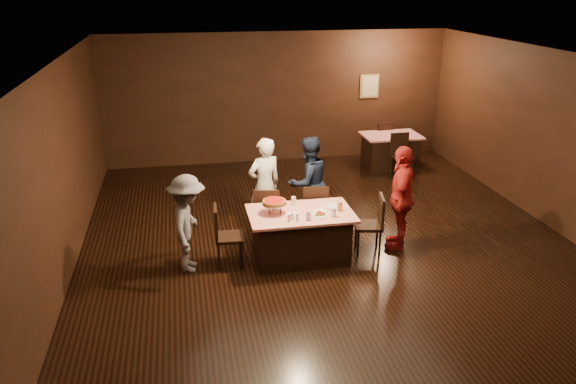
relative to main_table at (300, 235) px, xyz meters
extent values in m
plane|color=black|center=(0.56, 0.07, -0.39)|extent=(10.00, 10.00, 0.00)
cube|color=silver|center=(0.56, 0.07, 2.62)|extent=(8.00, 10.00, 0.04)
cube|color=black|center=(0.56, 5.07, 1.11)|extent=(8.00, 0.04, 3.00)
cube|color=black|center=(0.56, -4.93, 1.11)|extent=(8.00, 0.04, 3.00)
cube|color=black|center=(-3.44, 0.07, 1.11)|extent=(0.04, 10.00, 3.00)
cube|color=black|center=(4.56, 0.07, 1.11)|extent=(0.04, 10.00, 3.00)
cube|color=tan|center=(2.76, 5.04, 1.31)|extent=(0.46, 0.03, 0.56)
cube|color=beige|center=(2.76, 5.02, 1.31)|extent=(0.38, 0.01, 0.48)
cube|color=red|center=(0.00, 0.00, 0.00)|extent=(1.60, 1.00, 0.77)
cube|color=red|center=(2.99, 4.02, 0.00)|extent=(1.30, 0.90, 0.77)
cube|color=black|center=(-0.40, 0.75, 0.09)|extent=(0.50, 0.50, 0.95)
cube|color=black|center=(0.40, 0.75, 0.09)|extent=(0.47, 0.47, 0.95)
cube|color=black|center=(-1.10, 0.00, 0.09)|extent=(0.44, 0.44, 0.95)
cube|color=black|center=(1.10, 0.00, 0.09)|extent=(0.50, 0.50, 0.95)
cube|color=black|center=(2.99, 3.32, 0.09)|extent=(0.43, 0.43, 0.95)
cube|color=black|center=(2.99, 4.62, 0.09)|extent=(0.47, 0.47, 0.95)
imported|color=silver|center=(-0.38, 1.14, 0.44)|extent=(0.70, 0.58, 1.65)
imported|color=black|center=(0.38, 1.14, 0.43)|extent=(0.97, 0.88, 1.63)
imported|color=slate|center=(-1.70, -0.03, 0.36)|extent=(0.70, 1.04, 1.49)
imported|color=#AD1E1C|center=(1.65, 0.09, 0.47)|extent=(0.80, 1.08, 1.71)
cylinder|color=black|center=(-0.40, 0.15, 0.46)|extent=(0.01, 0.01, 0.15)
cylinder|color=black|center=(-0.49, 0.00, 0.46)|extent=(0.01, 0.01, 0.15)
cylinder|color=black|center=(-0.31, 0.00, 0.46)|extent=(0.01, 0.01, 0.15)
cylinder|color=silver|center=(-0.40, 0.05, 0.54)|extent=(0.38, 0.38, 0.01)
cylinder|color=#B27233|center=(-0.40, 0.05, 0.57)|extent=(0.35, 0.35, 0.05)
cylinder|color=#A5140C|center=(-0.40, 0.05, 0.60)|extent=(0.30, 0.30, 0.01)
cylinder|color=white|center=(0.25, -0.18, 0.39)|extent=(0.25, 0.25, 0.01)
cylinder|color=#B27233|center=(0.25, -0.18, 0.42)|extent=(0.18, 0.18, 0.04)
cylinder|color=#A5140C|center=(0.25, -0.18, 0.44)|extent=(0.14, 0.14, 0.01)
cylinder|color=white|center=(0.55, 0.15, 0.39)|extent=(0.25, 0.25, 0.01)
cylinder|color=silver|center=(0.05, -0.30, 0.46)|extent=(0.08, 0.08, 0.14)
cylinder|color=silver|center=(0.45, -0.25, 0.46)|extent=(0.08, 0.08, 0.14)
cylinder|color=#BF7F26|center=(0.60, -0.05, 0.46)|extent=(0.08, 0.08, 0.14)
cylinder|color=silver|center=(-0.05, 0.30, 0.46)|extent=(0.08, 0.08, 0.14)
cylinder|color=silver|center=(-0.18, -0.25, 0.43)|extent=(0.04, 0.04, 0.08)
cylinder|color=silver|center=(-0.18, -0.25, 0.47)|extent=(0.05, 0.05, 0.02)
cylinder|color=silver|center=(-0.12, -0.30, 0.43)|extent=(0.04, 0.04, 0.08)
cylinder|color=silver|center=(-0.12, -0.30, 0.47)|extent=(0.05, 0.05, 0.02)
cylinder|color=silver|center=(-0.24, -0.30, 0.43)|extent=(0.04, 0.04, 0.08)
cylinder|color=silver|center=(-0.24, -0.30, 0.47)|extent=(0.05, 0.05, 0.02)
cube|color=white|center=(0.30, 0.00, 0.39)|extent=(0.19, 0.19, 0.01)
cube|color=white|center=(-0.15, -0.05, 0.39)|extent=(0.21, 0.21, 0.01)
camera|label=1|loc=(-1.70, -7.69, 3.73)|focal=35.00mm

